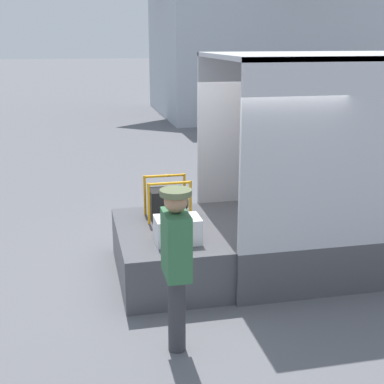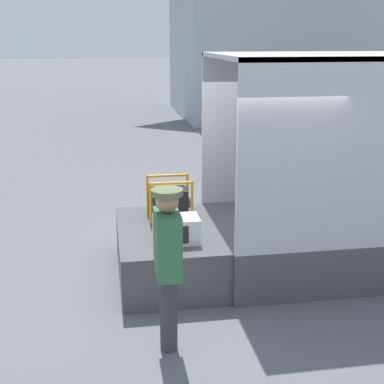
{
  "view_description": "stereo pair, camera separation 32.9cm",
  "coord_description": "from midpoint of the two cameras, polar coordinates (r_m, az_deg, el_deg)",
  "views": [
    {
      "loc": [
        -1.76,
        -6.63,
        3.12
      ],
      "look_at": [
        -0.36,
        -0.2,
        1.22
      ],
      "focal_mm": 50.0,
      "sensor_mm": 36.0,
      "label": 1
    },
    {
      "loc": [
        -1.44,
        -6.69,
        3.12
      ],
      "look_at": [
        -0.36,
        -0.2,
        1.22
      ],
      "focal_mm": 50.0,
      "sensor_mm": 36.0,
      "label": 2
    }
  ],
  "objects": [
    {
      "name": "tailgate_deck",
      "position": [
        7.28,
        -1.3,
        -6.37
      ],
      "size": [
        1.32,
        2.06,
        0.67
      ],
      "primitive_type": "cube",
      "color": "#4C4C51",
      "rests_on": "ground"
    },
    {
      "name": "house_backdrop",
      "position": [
        23.45,
        10.37,
        18.41
      ],
      "size": [
        9.19,
        7.18,
        8.14
      ],
      "color": "#A8B2BC",
      "rests_on": "ground"
    },
    {
      "name": "worker_person",
      "position": [
        5.31,
        -0.82,
        -6.65
      ],
      "size": [
        0.31,
        0.44,
        1.73
      ],
      "color": "#38383D",
      "rests_on": "ground"
    },
    {
      "name": "ground_plane",
      "position": [
        7.52,
        3.76,
        -8.39
      ],
      "size": [
        160.0,
        160.0,
        0.0
      ],
      "primitive_type": "plane",
      "color": "slate"
    },
    {
      "name": "microwave",
      "position": [
        6.64,
        -0.27,
        -4.04
      ],
      "size": [
        0.56,
        0.4,
        0.32
      ],
      "color": "white",
      "rests_on": "tailgate_deck"
    },
    {
      "name": "portable_generator",
      "position": [
        7.53,
        -1.04,
        -1.13
      ],
      "size": [
        0.61,
        0.45,
        0.58
      ],
      "color": "black",
      "rests_on": "tailgate_deck"
    }
  ]
}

